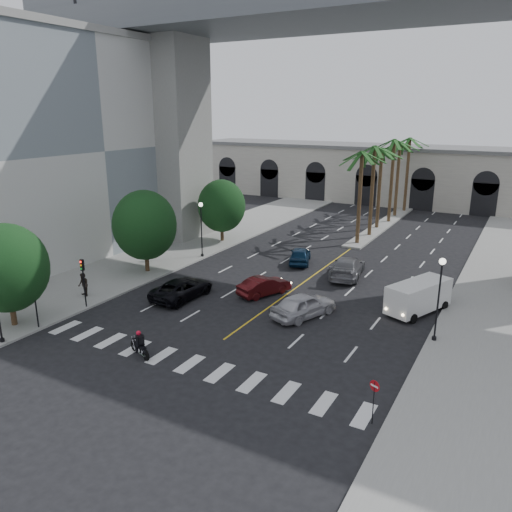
% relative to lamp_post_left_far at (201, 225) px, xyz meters
% --- Properties ---
extents(ground, '(140.00, 140.00, 0.00)m').
position_rel_lamp_post_left_far_xyz_m(ground, '(11.40, -16.00, -3.22)').
color(ground, black).
rests_on(ground, ground).
extents(sidewalk_left, '(8.00, 100.00, 0.15)m').
position_rel_lamp_post_left_far_xyz_m(sidewalk_left, '(-3.60, -1.00, -3.15)').
color(sidewalk_left, gray).
rests_on(sidewalk_left, ground).
extents(sidewalk_right, '(8.00, 100.00, 0.15)m').
position_rel_lamp_post_left_far_xyz_m(sidewalk_right, '(26.40, -1.00, -3.15)').
color(sidewalk_right, gray).
rests_on(sidewalk_right, ground).
extents(median, '(2.00, 24.00, 0.20)m').
position_rel_lamp_post_left_far_xyz_m(median, '(11.40, 22.00, -3.12)').
color(median, gray).
rests_on(median, ground).
extents(building_left, '(16.50, 32.50, 20.60)m').
position_rel_lamp_post_left_far_xyz_m(building_left, '(-15.60, -4.00, 7.09)').
color(building_left, silver).
rests_on(building_left, ground).
extents(pier_building, '(71.00, 10.50, 8.50)m').
position_rel_lamp_post_left_far_xyz_m(pier_building, '(11.40, 39.00, 1.04)').
color(pier_building, beige).
rests_on(pier_building, ground).
extents(bridge, '(75.00, 13.00, 26.00)m').
position_rel_lamp_post_left_far_xyz_m(bridge, '(14.82, 6.00, 15.29)').
color(bridge, gray).
rests_on(bridge, ground).
extents(palm_a, '(3.20, 3.20, 10.30)m').
position_rel_lamp_post_left_far_xyz_m(palm_a, '(11.40, 12.00, 5.88)').
color(palm_a, '#47331E').
rests_on(palm_a, ground).
extents(palm_b, '(3.20, 3.20, 10.60)m').
position_rel_lamp_post_left_far_xyz_m(palm_b, '(11.50, 16.00, 6.15)').
color(palm_b, '#47331E').
rests_on(palm_b, ground).
extents(palm_c, '(3.20, 3.20, 10.10)m').
position_rel_lamp_post_left_far_xyz_m(palm_c, '(11.20, 20.00, 5.69)').
color(palm_c, '#47331E').
rests_on(palm_c, ground).
extents(palm_d, '(3.20, 3.20, 10.90)m').
position_rel_lamp_post_left_far_xyz_m(palm_d, '(11.55, 24.00, 6.43)').
color(palm_d, '#47331E').
rests_on(palm_d, ground).
extents(palm_e, '(3.20, 3.20, 10.40)m').
position_rel_lamp_post_left_far_xyz_m(palm_e, '(11.30, 28.00, 5.97)').
color(palm_e, '#47331E').
rests_on(palm_e, ground).
extents(palm_f, '(3.20, 3.20, 10.70)m').
position_rel_lamp_post_left_far_xyz_m(palm_f, '(11.60, 32.00, 6.24)').
color(palm_f, '#47331E').
rests_on(palm_f, ground).
extents(street_tree_near, '(5.20, 5.20, 6.89)m').
position_rel_lamp_post_left_far_xyz_m(street_tree_near, '(-1.60, -19.00, 0.80)').
color(street_tree_near, '#382616').
rests_on(street_tree_near, ground).
extents(street_tree_mid, '(5.44, 5.44, 7.21)m').
position_rel_lamp_post_left_far_xyz_m(street_tree_mid, '(-1.60, -6.00, 0.99)').
color(street_tree_mid, '#382616').
rests_on(street_tree_mid, ground).
extents(street_tree_far, '(5.04, 5.04, 6.68)m').
position_rel_lamp_post_left_far_xyz_m(street_tree_far, '(-1.60, 6.00, 0.68)').
color(street_tree_far, '#382616').
rests_on(street_tree_far, ground).
extents(lamp_post_left_far, '(0.40, 0.40, 5.35)m').
position_rel_lamp_post_left_far_xyz_m(lamp_post_left_far, '(0.00, 0.00, 0.00)').
color(lamp_post_left_far, black).
rests_on(lamp_post_left_far, ground).
extents(lamp_post_right, '(0.40, 0.40, 5.35)m').
position_rel_lamp_post_left_far_xyz_m(lamp_post_right, '(22.80, -8.00, 0.00)').
color(lamp_post_right, black).
rests_on(lamp_post_right, ground).
extents(traffic_signal_near, '(0.25, 0.18, 3.65)m').
position_rel_lamp_post_left_far_xyz_m(traffic_signal_near, '(0.10, -18.50, -0.71)').
color(traffic_signal_near, black).
rests_on(traffic_signal_near, ground).
extents(traffic_signal_far, '(0.25, 0.18, 3.65)m').
position_rel_lamp_post_left_far_xyz_m(traffic_signal_far, '(0.10, -14.50, -0.71)').
color(traffic_signal_far, black).
rests_on(traffic_signal_far, ground).
extents(motorcycle_rider, '(2.04, 0.91, 1.55)m').
position_rel_lamp_post_left_far_xyz_m(motorcycle_rider, '(8.36, -18.10, -2.52)').
color(motorcycle_rider, black).
rests_on(motorcycle_rider, ground).
extents(car_a, '(3.63, 5.34, 1.69)m').
position_rel_lamp_post_left_far_xyz_m(car_a, '(14.24, -8.30, -2.38)').
color(car_a, silver).
rests_on(car_a, ground).
extents(car_b, '(3.08, 4.57, 1.43)m').
position_rel_lamp_post_left_far_xyz_m(car_b, '(9.90, -5.89, -2.51)').
color(car_b, '#430D0F').
rests_on(car_b, ground).
extents(car_c, '(2.70, 5.53, 1.51)m').
position_rel_lamp_post_left_far_xyz_m(car_c, '(4.83, -9.50, -2.47)').
color(car_c, black).
rests_on(car_c, ground).
extents(car_d, '(3.31, 6.17, 1.70)m').
position_rel_lamp_post_left_far_xyz_m(car_d, '(14.01, 1.33, -2.37)').
color(car_d, slate).
rests_on(car_d, ground).
extents(car_e, '(3.19, 4.82, 1.53)m').
position_rel_lamp_post_left_far_xyz_m(car_e, '(8.90, 2.94, -2.46)').
color(car_e, '#0E2844').
rests_on(car_e, ground).
extents(cargo_van, '(3.80, 5.56, 2.22)m').
position_rel_lamp_post_left_far_xyz_m(cargo_van, '(20.88, -3.79, -1.98)').
color(cargo_van, silver).
rests_on(cargo_van, ground).
extents(pedestrian_a, '(0.58, 0.40, 1.54)m').
position_rel_lamp_post_left_far_xyz_m(pedestrian_a, '(-5.53, -14.90, -2.30)').
color(pedestrian_a, black).
rests_on(pedestrian_a, sidewalk_left).
extents(pedestrian_b, '(1.09, 1.00, 1.80)m').
position_rel_lamp_post_left_far_xyz_m(pedestrian_b, '(-1.61, -13.11, -2.17)').
color(pedestrian_b, black).
rests_on(pedestrian_b, sidewalk_left).
extents(do_not_enter_sign, '(0.50, 0.24, 2.19)m').
position_rel_lamp_post_left_far_xyz_m(do_not_enter_sign, '(21.90, -17.94, -1.63)').
color(do_not_enter_sign, black).
rests_on(do_not_enter_sign, ground).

